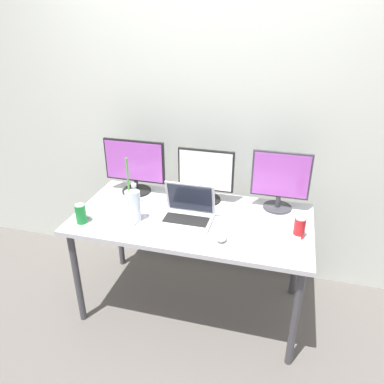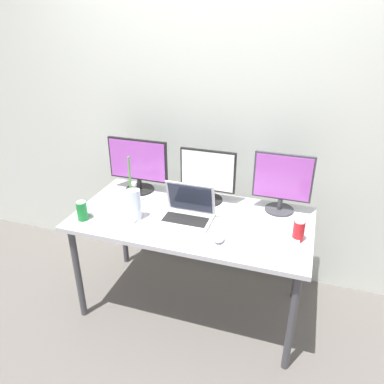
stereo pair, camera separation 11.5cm
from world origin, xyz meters
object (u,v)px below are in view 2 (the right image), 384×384
at_px(monitor_left, 138,164).
at_px(soda_can_near_keyboard, 82,211).
at_px(bamboo_vase, 131,195).
at_px(work_desk, 192,226).
at_px(monitor_center, 208,176).
at_px(mouse_by_keyboard, 219,238).
at_px(monitor_right, 282,182).
at_px(keyboard_main, 265,233).
at_px(laptop_silver, 188,211).
at_px(water_bottle, 135,202).
at_px(soda_can_by_laptop, 299,231).
at_px(keyboard_aux, 112,213).

distance_m(monitor_left, soda_can_near_keyboard, 0.54).
bearing_deg(monitor_left, bamboo_vase, -78.42).
bearing_deg(monitor_left, work_desk, -27.34).
distance_m(monitor_center, soda_can_near_keyboard, 0.85).
bearing_deg(bamboo_vase, monitor_left, 101.58).
xyz_separation_m(work_desk, monitor_center, (0.03, 0.25, 0.25)).
bearing_deg(bamboo_vase, soda_can_near_keyboard, -125.72).
height_order(mouse_by_keyboard, bamboo_vase, bamboo_vase).
height_order(monitor_right, mouse_by_keyboard, monitor_right).
bearing_deg(work_desk, soda_can_near_keyboard, -159.29).
bearing_deg(keyboard_main, soda_can_near_keyboard, -169.33).
height_order(laptop_silver, bamboo_vase, bamboo_vase).
relative_size(monitor_left, water_bottle, 1.75).
height_order(monitor_center, soda_can_by_laptop, monitor_center).
bearing_deg(work_desk, monitor_center, 83.60).
bearing_deg(mouse_by_keyboard, water_bottle, 167.03).
height_order(work_desk, bamboo_vase, bamboo_vase).
distance_m(monitor_right, water_bottle, 0.95).
bearing_deg(monitor_center, monitor_right, 1.52).
height_order(work_desk, soda_can_by_laptop, soda_can_by_laptop).
height_order(laptop_silver, mouse_by_keyboard, laptop_silver).
bearing_deg(mouse_by_keyboard, keyboard_aux, 169.44).
height_order(laptop_silver, soda_can_by_laptop, laptop_silver).
distance_m(work_desk, laptop_silver, 0.13).
relative_size(laptop_silver, keyboard_main, 0.78).
height_order(monitor_left, keyboard_main, monitor_left).
distance_m(water_bottle, soda_can_near_keyboard, 0.34).
height_order(work_desk, monitor_right, monitor_right).
bearing_deg(mouse_by_keyboard, monitor_center, 109.49).
bearing_deg(keyboard_aux, laptop_silver, 13.44).
relative_size(monitor_center, soda_can_by_laptop, 3.04).
height_order(monitor_center, bamboo_vase, monitor_center).
distance_m(monitor_center, water_bottle, 0.53).
bearing_deg(monitor_left, water_bottle, -67.44).
xyz_separation_m(monitor_right, soda_can_by_laptop, (0.14, -0.32, -0.15)).
bearing_deg(laptop_silver, water_bottle, -162.39).
height_order(monitor_right, laptop_silver, monitor_right).
bearing_deg(keyboard_main, bamboo_vase, 175.29).
relative_size(keyboard_aux, soda_can_by_laptop, 3.02).
bearing_deg(soda_can_near_keyboard, bamboo_vase, 54.28).
relative_size(soda_can_by_laptop, bamboo_vase, 0.36).
height_order(work_desk, soda_can_near_keyboard, soda_can_near_keyboard).
height_order(monitor_right, bamboo_vase, monitor_right).
distance_m(monitor_right, keyboard_aux, 1.12).
distance_m(monitor_center, mouse_by_keyboard, 0.54).
bearing_deg(mouse_by_keyboard, soda_can_by_laptop, 15.26).
distance_m(work_desk, mouse_by_keyboard, 0.33).
xyz_separation_m(water_bottle, bamboo_vase, (-0.11, 0.17, -0.05)).
bearing_deg(monitor_left, laptop_silver, -30.99).
bearing_deg(monitor_right, mouse_by_keyboard, -121.00).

